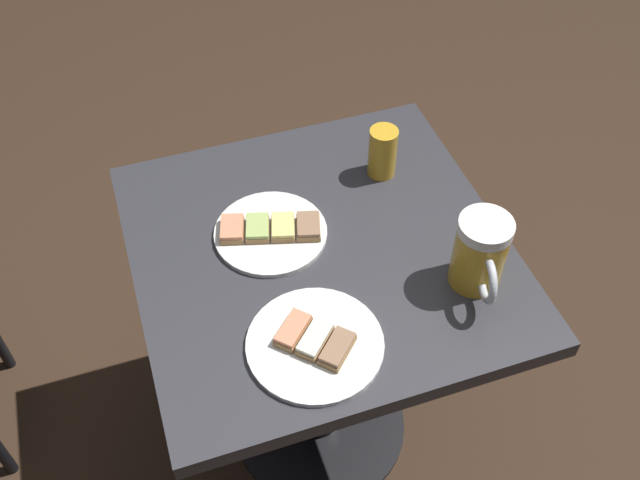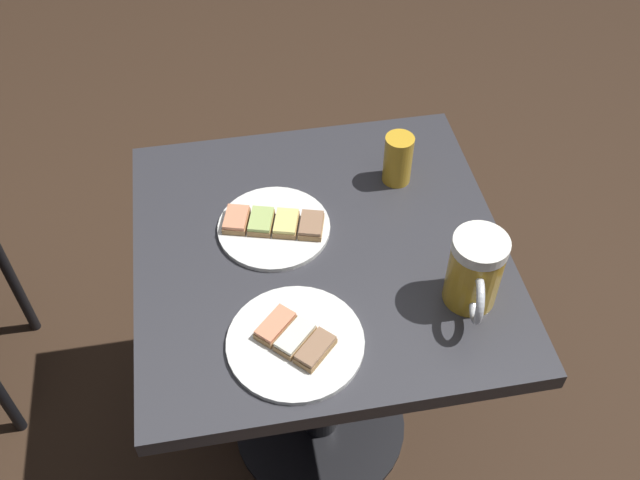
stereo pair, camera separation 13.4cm
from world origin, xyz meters
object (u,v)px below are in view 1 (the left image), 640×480
Objects in this scene: plate_far at (271,231)px; beer_mug at (480,254)px; beer_glass_small at (383,152)px; plate_near at (315,343)px.

plate_far is 0.40m from beer_mug.
beer_mug is at bearing -170.94° from beer_glass_small.
plate_far is 1.99× the size of beer_glass_small.
plate_far is (0.27, 0.00, 0.00)m from plate_near.
beer_glass_small reaches higher than plate_far.
plate_far is at bearing 109.91° from beer_glass_small.
beer_glass_small reaches higher than plate_near.
plate_far is 1.46× the size of beer_mug.
plate_near is 1.58× the size of beer_mug.
beer_mug is at bearing -125.45° from plate_far.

